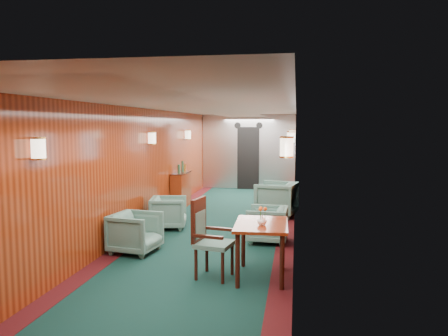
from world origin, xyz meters
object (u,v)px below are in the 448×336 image
object	(u,v)px
dining_table	(261,232)
armchair_left_near	(136,233)
armchair_right_near	(267,224)
armchair_right_far	(276,199)
armchair_left_far	(169,213)
credenza	(181,189)
side_chair	(207,234)

from	to	relation	value
dining_table	armchair_left_near	size ratio (longest dim) A/B	1.42
armchair_right_near	armchair_right_far	size ratio (longest dim) A/B	0.81
armchair_left_far	dining_table	bearing A→B (deg)	-151.63
credenza	armchair_left_far	distance (m)	2.30
dining_table	armchair_right_near	world-z (taller)	dining_table
armchair_right_near	dining_table	bearing A→B (deg)	3.61
credenza	armchair_right_far	xyz separation A→B (m)	(2.43, -0.74, -0.06)
side_chair	armchair_right_far	size ratio (longest dim) A/B	1.25
dining_table	side_chair	world-z (taller)	side_chair
armchair_left_far	armchair_right_far	world-z (taller)	armchair_right_far
credenza	armchair_right_far	distance (m)	2.54
side_chair	armchair_left_far	size ratio (longest dim) A/B	1.54
side_chair	armchair_left_near	size ratio (longest dim) A/B	1.50
side_chair	armchair_right_far	world-z (taller)	side_chair
dining_table	armchair_left_far	bearing A→B (deg)	127.10
credenza	armchair_left_near	xyz separation A→B (m)	(0.30, -3.98, -0.12)
credenza	side_chair	bearing A→B (deg)	-71.04
armchair_right_near	armchair_right_far	distance (m)	2.26
dining_table	credenza	bearing A→B (deg)	114.65
side_chair	credenza	distance (m)	5.17
armchair_right_near	credenza	bearing A→B (deg)	-139.30
side_chair	armchair_right_near	xyz separation A→B (m)	(0.69, 1.89, -0.27)
credenza	armchair_left_near	bearing A→B (deg)	-85.63
credenza	armchair_right_far	bearing A→B (deg)	-16.88
dining_table	armchair_left_near	world-z (taller)	dining_table
armchair_left_far	armchair_left_near	bearing A→B (deg)	167.70
armchair_left_near	dining_table	bearing A→B (deg)	-102.70
dining_table	armchair_right_far	size ratio (longest dim) A/B	1.19
dining_table	side_chair	size ratio (longest dim) A/B	0.95
side_chair	armchair_left_near	xyz separation A→B (m)	(-1.38, 0.91, -0.26)
dining_table	armchair_left_far	xyz separation A→B (m)	(-2.06, 2.53, -0.31)
armchair_left_far	armchair_right_near	distance (m)	2.14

